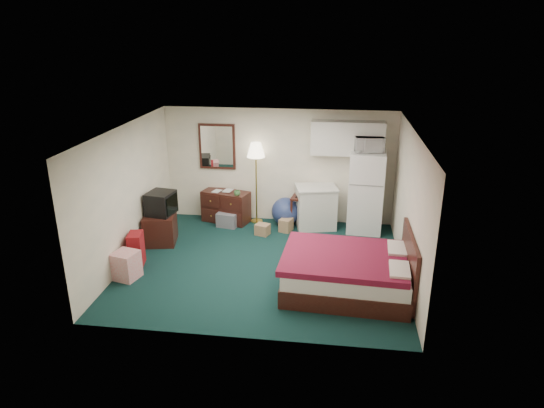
# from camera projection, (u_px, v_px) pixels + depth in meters

# --- Properties ---
(floor) EXTENTS (5.00, 4.50, 0.01)m
(floor) POSITION_uv_depth(u_px,v_px,m) (264.00, 264.00, 8.91)
(floor) COLOR black
(floor) RESTS_ON ground
(ceiling) EXTENTS (5.00, 4.50, 0.01)m
(ceiling) POSITION_uv_depth(u_px,v_px,m) (263.00, 130.00, 8.05)
(ceiling) COLOR beige
(ceiling) RESTS_ON walls
(walls) EXTENTS (5.01, 4.51, 2.50)m
(walls) POSITION_uv_depth(u_px,v_px,m) (263.00, 201.00, 8.48)
(walls) COLOR beige
(walls) RESTS_ON floor
(mirror) EXTENTS (0.80, 0.06, 1.00)m
(mirror) POSITION_uv_depth(u_px,v_px,m) (217.00, 147.00, 10.57)
(mirror) COLOR white
(mirror) RESTS_ON walls
(upper_cabinets) EXTENTS (1.50, 0.35, 0.70)m
(upper_cabinets) POSITION_uv_depth(u_px,v_px,m) (347.00, 138.00, 9.99)
(upper_cabinets) COLOR silver
(upper_cabinets) RESTS_ON walls
(headboard) EXTENTS (0.06, 1.56, 1.00)m
(headboard) POSITION_uv_depth(u_px,v_px,m) (409.00, 264.00, 7.73)
(headboard) COLOR black
(headboard) RESTS_ON walls
(dresser) EXTENTS (1.11, 0.73, 0.70)m
(dresser) POSITION_uv_depth(u_px,v_px,m) (226.00, 206.00, 10.78)
(dresser) COLOR black
(dresser) RESTS_ON floor
(floor_lamp) EXTENTS (0.50, 0.50, 1.80)m
(floor_lamp) POSITION_uv_depth(u_px,v_px,m) (256.00, 183.00, 10.57)
(floor_lamp) COLOR gold
(floor_lamp) RESTS_ON floor
(desk) EXTENTS (0.62, 0.62, 0.69)m
(desk) POSITION_uv_depth(u_px,v_px,m) (305.00, 211.00, 10.51)
(desk) COLOR black
(desk) RESTS_ON floor
(exercise_ball) EXTENTS (0.74, 0.74, 0.62)m
(exercise_ball) POSITION_uv_depth(u_px,v_px,m) (285.00, 211.00, 10.60)
(exercise_ball) COLOR navy
(exercise_ball) RESTS_ON floor
(kitchen_counter) EXTENTS (0.93, 0.79, 0.89)m
(kitchen_counter) POSITION_uv_depth(u_px,v_px,m) (316.00, 208.00, 10.43)
(kitchen_counter) COLOR silver
(kitchen_counter) RESTS_ON floor
(fridge) EXTENTS (0.76, 0.76, 1.73)m
(fridge) POSITION_uv_depth(u_px,v_px,m) (366.00, 192.00, 10.13)
(fridge) COLOR white
(fridge) RESTS_ON floor
(bed) EXTENTS (2.09, 1.68, 0.64)m
(bed) POSITION_uv_depth(u_px,v_px,m) (346.00, 273.00, 7.93)
(bed) COLOR #520B1B
(bed) RESTS_ON floor
(tv_stand) EXTENTS (0.71, 0.75, 0.60)m
(tv_stand) POSITION_uv_depth(u_px,v_px,m) (160.00, 229.00, 9.73)
(tv_stand) COLOR black
(tv_stand) RESTS_ON floor
(suitcase) EXTENTS (0.31, 0.42, 0.62)m
(suitcase) POSITION_uv_depth(u_px,v_px,m) (136.00, 249.00, 8.80)
(suitcase) COLOR #591410
(suitcase) RESTS_ON floor
(retail_box) EXTENTS (0.48, 0.48, 0.49)m
(retail_box) POSITION_uv_depth(u_px,v_px,m) (126.00, 265.00, 8.35)
(retail_box) COLOR silver
(retail_box) RESTS_ON floor
(file_bin) EXTENTS (0.49, 0.41, 0.31)m
(file_bin) POSITION_uv_depth(u_px,v_px,m) (228.00, 219.00, 10.58)
(file_bin) COLOR slate
(file_bin) RESTS_ON floor
(cardboard_box_a) EXTENTS (0.34, 0.31, 0.23)m
(cardboard_box_a) POSITION_uv_depth(u_px,v_px,m) (262.00, 229.00, 10.15)
(cardboard_box_a) COLOR brown
(cardboard_box_a) RESTS_ON floor
(cardboard_box_b) EXTENTS (0.31, 0.34, 0.28)m
(cardboard_box_b) POSITION_uv_depth(u_px,v_px,m) (286.00, 225.00, 10.32)
(cardboard_box_b) COLOR brown
(cardboard_box_b) RESTS_ON floor
(laptop) EXTENTS (0.38, 0.34, 0.22)m
(laptop) POSITION_uv_depth(u_px,v_px,m) (304.00, 192.00, 10.30)
(laptop) COLOR black
(laptop) RESTS_ON desk
(crt_tv) EXTENTS (0.57, 0.61, 0.46)m
(crt_tv) POSITION_uv_depth(u_px,v_px,m) (161.00, 203.00, 9.59)
(crt_tv) COLOR black
(crt_tv) RESTS_ON tv_stand
(microwave) EXTENTS (0.62, 0.41, 0.39)m
(microwave) POSITION_uv_depth(u_px,v_px,m) (369.00, 142.00, 9.77)
(microwave) COLOR white
(microwave) RESTS_ON fridge
(book_a) EXTENTS (0.16, 0.07, 0.22)m
(book_a) POSITION_uv_depth(u_px,v_px,m) (213.00, 186.00, 10.65)
(book_a) COLOR brown
(book_a) RESTS_ON dresser
(book_b) EXTENTS (0.19, 0.06, 0.25)m
(book_b) POSITION_uv_depth(u_px,v_px,m) (224.00, 185.00, 10.67)
(book_b) COLOR brown
(book_b) RESTS_ON dresser
(mug) EXTENTS (0.16, 0.14, 0.14)m
(mug) POSITION_uv_depth(u_px,v_px,m) (237.00, 193.00, 10.38)
(mug) COLOR #47793F
(mug) RESTS_ON dresser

